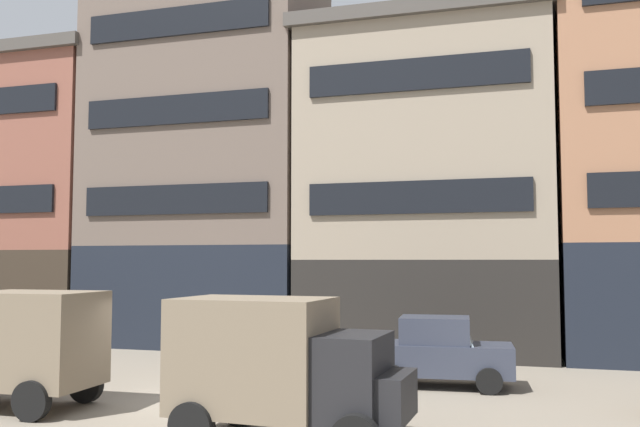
% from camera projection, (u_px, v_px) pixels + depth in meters
% --- Properties ---
extents(ground_plane, '(120.00, 120.00, 0.00)m').
position_uv_depth(ground_plane, '(183.00, 402.00, 15.84)').
color(ground_plane, slate).
extents(building_far_left, '(9.49, 6.38, 12.38)m').
position_uv_depth(building_far_left, '(27.00, 196.00, 30.46)').
color(building_far_left, '#33281E').
rests_on(building_far_left, ground_plane).
extents(building_center_left, '(9.39, 6.38, 17.95)m').
position_uv_depth(building_center_left, '(210.00, 124.00, 28.08)').
color(building_center_left, black).
rests_on(building_center_left, ground_plane).
extents(building_center_right, '(9.37, 6.38, 12.19)m').
position_uv_depth(building_center_right, '(428.00, 186.00, 25.33)').
color(building_center_right, black).
rests_on(building_center_right, ground_plane).
extents(delivery_truck_near, '(4.39, 2.23, 2.62)m').
position_uv_depth(delivery_truck_near, '(11.00, 344.00, 15.25)').
color(delivery_truck_near, black).
rests_on(delivery_truck_near, ground_plane).
extents(delivery_truck_far, '(4.42, 2.28, 2.62)m').
position_uv_depth(delivery_truck_far, '(282.00, 364.00, 12.35)').
color(delivery_truck_far, black).
rests_on(delivery_truck_far, ground_plane).
extents(sedan_light, '(3.81, 2.09, 1.83)m').
position_uv_depth(sedan_light, '(440.00, 352.00, 17.79)').
color(sedan_light, '#333847').
rests_on(sedan_light, ground_plane).
extents(fire_hydrant_curbside, '(0.24, 0.24, 0.83)m').
position_uv_depth(fire_hydrant_curbside, '(381.00, 356.00, 20.41)').
color(fire_hydrant_curbside, maroon).
rests_on(fire_hydrant_curbside, ground_plane).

